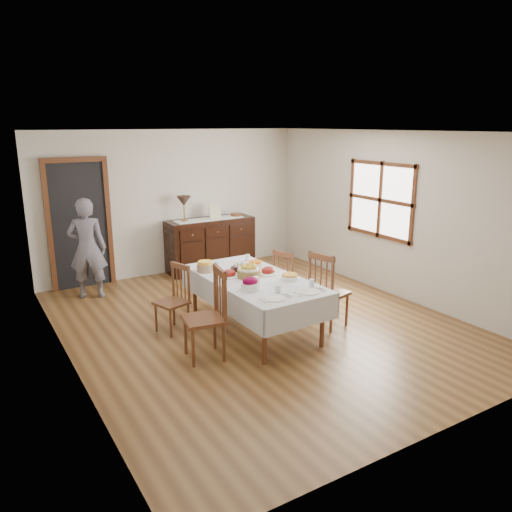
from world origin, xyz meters
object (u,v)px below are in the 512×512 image
chair_left_near (208,314)px  table_lamp (184,202)px  chair_right_near (327,290)px  person (87,245)px  sideboard (210,244)px  dining_table (254,284)px  chair_left_far (174,298)px  chair_right_far (288,280)px

chair_left_near → table_lamp: table_lamp is taller
chair_right_near → person: person is taller
sideboard → table_lamp: table_lamp is taller
chair_right_near → sideboard: 3.29m
dining_table → chair_left_near: bearing=-155.6°
table_lamp → chair_left_far: bearing=-116.8°
chair_right_near → sideboard: bearing=-11.7°
dining_table → sideboard: sideboard is taller
chair_left_far → chair_right_near: (1.81, -0.96, 0.08)m
chair_right_far → person: person is taller
table_lamp → person: bearing=-167.9°
chair_right_near → sideboard: size_ratio=0.64×
table_lamp → chair_right_near: bearing=-79.3°
table_lamp → sideboard: bearing=-2.1°
chair_right_near → sideboard: (-0.13, 3.28, -0.04)m
chair_left_near → chair_left_far: bearing=-167.8°
person → table_lamp: person is taller
sideboard → chair_right_far: bearing=-88.8°
chair_left_near → chair_right_near: (1.77, 0.00, -0.02)m
chair_right_near → table_lamp: bearing=-3.2°
dining_table → table_lamp: size_ratio=4.71×
chair_right_far → sideboard: size_ratio=0.56×
chair_right_far → dining_table: bearing=95.6°
dining_table → chair_right_near: size_ratio=2.05×
table_lamp → chair_left_near: bearing=-109.1°
dining_table → sideboard: size_ratio=1.32×
chair_left_near → chair_right_near: size_ratio=1.03×
chair_right_near → chair_right_far: 0.82m
chair_left_far → table_lamp: size_ratio=1.97×
dining_table → chair_left_far: 1.07m
chair_left_near → table_lamp: 3.58m
chair_left_near → person: (-0.68, 2.91, 0.30)m
table_lamp → chair_right_far: bearing=-77.5°
chair_left_far → person: size_ratio=0.53×
dining_table → chair_right_far: 0.93m
dining_table → table_lamp: table_lamp is taller
dining_table → person: 2.94m
chair_right_near → person: bearing=26.1°
chair_right_far → table_lamp: bearing=-7.6°
chair_left_far → chair_right_near: size_ratio=0.86×
sideboard → person: person is taller
sideboard → person: (-2.32, -0.37, 0.36)m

